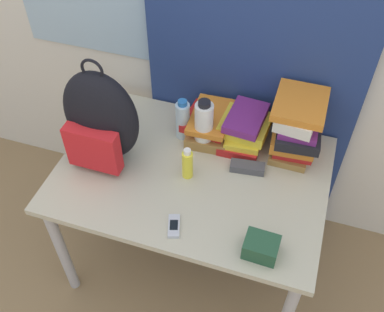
{
  "coord_description": "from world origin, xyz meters",
  "views": [
    {
      "loc": [
        0.4,
        -0.82,
        2.19
      ],
      "look_at": [
        0.0,
        0.41,
        0.8
      ],
      "focal_mm": 42.0,
      "sensor_mm": 36.0,
      "label": 1
    }
  ],
  "objects": [
    {
      "name": "camera_pouch",
      "position": [
        0.37,
        0.1,
        0.74
      ],
      "size": [
        0.13,
        0.11,
        0.08
      ],
      "color": "#234C33",
      "rests_on": "desk"
    },
    {
      "name": "book_stack_right",
      "position": [
        0.39,
        0.67,
        0.86
      ],
      "size": [
        0.23,
        0.3,
        0.29
      ],
      "color": "olive",
      "rests_on": "desk"
    },
    {
      "name": "book_stack_left",
      "position": [
        0.0,
        0.67,
        0.76
      ],
      "size": [
        0.23,
        0.29,
        0.12
      ],
      "color": "olive",
      "rests_on": "desk"
    },
    {
      "name": "water_bottle",
      "position": [
        -0.11,
        0.61,
        0.8
      ],
      "size": [
        0.06,
        0.06,
        0.21
      ],
      "color": "silver",
      "rests_on": "desk"
    },
    {
      "name": "sunscreen_bottle",
      "position": [
        -0.01,
        0.38,
        0.78
      ],
      "size": [
        0.05,
        0.05,
        0.16
      ],
      "color": "yellow",
      "rests_on": "desk"
    },
    {
      "name": "desk",
      "position": [
        0.0,
        0.41,
        0.62
      ],
      "size": [
        1.17,
        0.82,
        0.7
      ],
      "color": "#B7B299",
      "rests_on": "ground_plane"
    },
    {
      "name": "cell_phone",
      "position": [
        0.02,
        0.11,
        0.71
      ],
      "size": [
        0.07,
        0.11,
        0.02
      ],
      "color": "#B7BCC6",
      "rests_on": "desk"
    },
    {
      "name": "curtain_blue",
      "position": [
        0.15,
        0.85,
        1.25
      ],
      "size": [
        1.0,
        0.04,
        2.5
      ],
      "color": "navy",
      "rests_on": "ground_plane"
    },
    {
      "name": "sunglasses_case",
      "position": [
        0.23,
        0.49,
        0.72
      ],
      "size": [
        0.16,
        0.07,
        0.04
      ],
      "color": "#47474C",
      "rests_on": "desk"
    },
    {
      "name": "sports_bottle",
      "position": [
        -0.0,
        0.58,
        0.83
      ],
      "size": [
        0.08,
        0.08,
        0.26
      ],
      "color": "white",
      "rests_on": "desk"
    },
    {
      "name": "book_stack_center",
      "position": [
        0.17,
        0.67,
        0.78
      ],
      "size": [
        0.23,
        0.28,
        0.16
      ],
      "color": "red",
      "rests_on": "desk"
    },
    {
      "name": "wall_back",
      "position": [
        -0.0,
        0.9,
        1.25
      ],
      "size": [
        6.0,
        0.06,
        2.5
      ],
      "color": "silver",
      "rests_on": "ground_plane"
    },
    {
      "name": "backpack",
      "position": [
        -0.4,
        0.39,
        0.92
      ],
      "size": [
        0.33,
        0.23,
        0.51
      ],
      "color": "black",
      "rests_on": "desk"
    }
  ]
}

